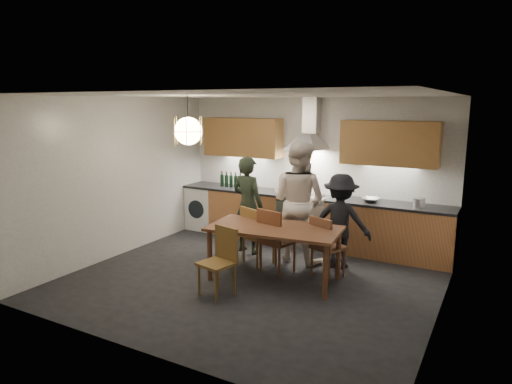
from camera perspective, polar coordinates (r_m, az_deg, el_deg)
The scene contains 17 objects.
ground at distance 6.69m, azimuth -0.45°, elevation -10.86°, with size 5.00×5.00×0.00m, color black.
room_shell at distance 6.26m, azimuth -0.48°, elevation 3.81°, with size 5.02×4.52×2.61m.
counter_run at distance 8.21m, azimuth 6.37°, elevation -3.46°, with size 5.00×0.62×0.90m.
range_stove at distance 8.22m, azimuth 6.21°, elevation -3.50°, with size 0.90×0.60×0.92m.
wall_fixtures at distance 8.10m, azimuth 6.75°, elevation 6.55°, with size 4.30×0.54×1.10m.
pendant_lamp at distance 6.69m, azimuth -8.47°, elevation 7.54°, with size 0.43×0.43×0.70m.
dining_table at distance 6.47m, azimuth 2.32°, elevation -5.18°, with size 1.93×1.12×0.78m.
chair_back_left at distance 7.12m, azimuth -0.22°, elevation -5.00°, with size 0.54×0.54×0.92m.
chair_back_mid at distance 6.73m, azimuth 2.24°, elevation -5.64°, with size 0.53×0.53×0.98m.
chair_back_right at distance 6.67m, azimuth 8.58°, elevation -6.32°, with size 0.53×0.53×0.90m.
chair_front at distance 6.07m, azimuth -4.38°, elevation -8.01°, with size 0.49×0.49×0.90m.
person_left at distance 7.64m, azimuth -1.02°, elevation -1.63°, with size 0.60×0.39×1.64m, color black.
person_mid at distance 7.26m, azimuth 5.31°, elevation -1.17°, with size 0.94×0.73×1.93m, color beige.
person_right at distance 7.08m, azimuth 10.50°, elevation -3.60°, with size 0.94×0.54×1.46m, color black.
mixing_bowl at distance 7.72m, azimuth 14.15°, elevation -0.96°, with size 0.29×0.29×0.07m, color #B9B9BD.
stock_pot at distance 7.56m, azimuth 19.69°, elevation -1.29°, with size 0.19×0.19×0.13m, color silver.
wine_bottles at distance 8.79m, azimuth -2.85°, elevation 1.53°, with size 0.59×0.07×0.29m.
Camera 1 is at (3.04, -5.41, 2.48)m, focal length 32.00 mm.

